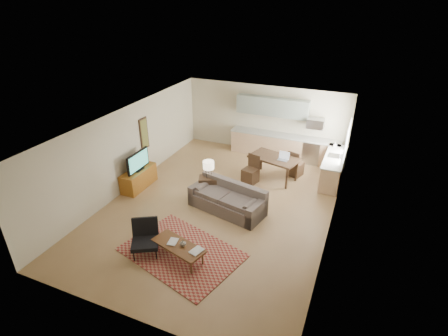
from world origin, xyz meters
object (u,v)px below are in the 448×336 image
at_px(armchair, 145,239).
at_px(tv_credenza, 139,178).
at_px(console_table, 209,187).
at_px(coffee_table, 179,251).
at_px(sofa, 227,198).
at_px(dining_table, 273,168).

bearing_deg(armchair, tv_credenza, 98.17).
bearing_deg(console_table, coffee_table, -101.51).
distance_m(armchair, tv_credenza, 3.46).
bearing_deg(sofa, console_table, 162.63).
xyz_separation_m(sofa, console_table, (-0.81, 0.47, -0.06)).
bearing_deg(armchair, console_table, 54.38).
bearing_deg(console_table, tv_credenza, 165.50).
relative_size(tv_credenza, dining_table, 0.85).
relative_size(armchair, dining_table, 0.53).
xyz_separation_m(console_table, dining_table, (1.54, 1.99, 0.06)).
xyz_separation_m(tv_credenza, console_table, (2.44, 0.32, 0.04)).
relative_size(coffee_table, armchair, 1.61).
distance_m(tv_credenza, dining_table, 4.60).
height_order(coffee_table, dining_table, dining_table).
xyz_separation_m(coffee_table, armchair, (-0.85, -0.16, 0.22)).
bearing_deg(sofa, armchair, -100.64).
xyz_separation_m(coffee_table, tv_credenza, (-2.97, 2.57, 0.11)).
bearing_deg(sofa, dining_table, 86.48).
xyz_separation_m(armchair, tv_credenza, (-2.13, 2.73, -0.11)).
relative_size(console_table, dining_table, 0.44).
bearing_deg(console_table, armchair, -117.85).
bearing_deg(dining_table, console_table, -112.96).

